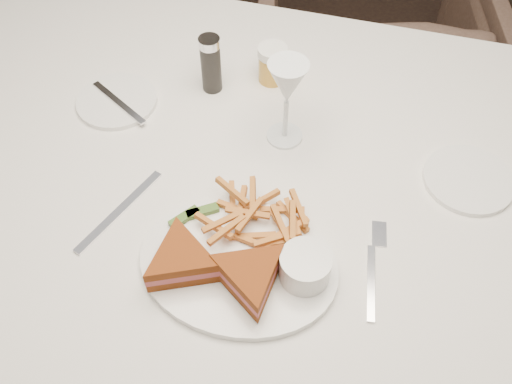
% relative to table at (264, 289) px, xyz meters
% --- Properties ---
extents(ground, '(5.00, 5.00, 0.00)m').
position_rel_table_xyz_m(ground, '(-0.07, 0.29, -0.38)').
color(ground, black).
rests_on(ground, ground).
extents(table, '(1.70, 1.22, 0.75)m').
position_rel_table_xyz_m(table, '(0.00, 0.00, 0.00)').
color(table, silver).
rests_on(table, ground).
extents(chair_far, '(0.87, 0.84, 0.71)m').
position_rel_table_xyz_m(chair_far, '(0.01, 0.91, -0.02)').
color(chair_far, '#4A372D').
rests_on(chair_far, ground).
extents(table_setting, '(0.85, 0.61, 0.18)m').
position_rel_table_xyz_m(table_setting, '(-0.00, -0.06, 0.41)').
color(table_setting, white).
rests_on(table_setting, table).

